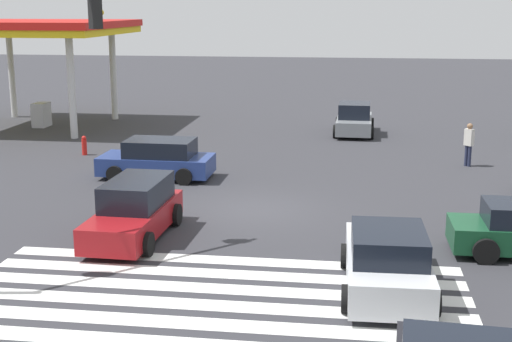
% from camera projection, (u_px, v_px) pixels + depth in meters
% --- Properties ---
extents(ground_plane, '(140.36, 140.36, 0.00)m').
position_uv_depth(ground_plane, '(256.00, 210.00, 23.06)').
color(ground_plane, '#333338').
extents(crosswalk_markings, '(11.66, 6.30, 0.01)m').
position_uv_depth(crosswalk_markings, '(209.00, 305.00, 15.73)').
color(crosswalk_markings, silver).
rests_on(crosswalk_markings, ground_plane).
extents(car_0, '(2.02, 4.49, 1.64)m').
position_uv_depth(car_0, '(135.00, 211.00, 20.21)').
color(car_0, maroon).
rests_on(car_0, ground_plane).
extents(car_2, '(4.32, 2.20, 1.50)m').
position_uv_depth(car_2, '(158.00, 159.00, 27.23)').
color(car_2, navy).
rests_on(car_2, ground_plane).
extents(car_4, '(2.16, 4.42, 1.55)m').
position_uv_depth(car_4, '(387.00, 262.00, 16.37)').
color(car_4, silver).
rests_on(car_4, ground_plane).
extents(car_6, '(2.08, 4.19, 1.63)m').
position_uv_depth(car_6, '(354.00, 120.00, 36.50)').
color(car_6, gray).
rests_on(car_6, ground_plane).
extents(gas_station_canopy, '(9.05, 9.05, 5.69)m').
position_uv_depth(gas_station_canopy, '(36.00, 31.00, 37.80)').
color(gas_station_canopy, yellow).
rests_on(gas_station_canopy, ground_plane).
extents(pedestrian, '(0.41, 0.41, 1.79)m').
position_uv_depth(pedestrian, '(469.00, 142.00, 29.14)').
color(pedestrian, '#232842').
rests_on(pedestrian, ground_plane).
extents(fire_hydrant, '(0.22, 0.22, 0.86)m').
position_uv_depth(fire_hydrant, '(84.00, 145.00, 31.48)').
color(fire_hydrant, red).
rests_on(fire_hydrant, ground_plane).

